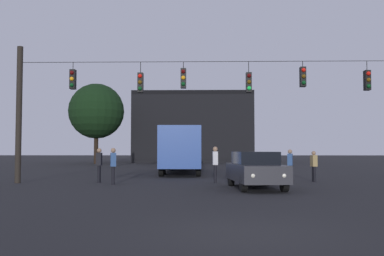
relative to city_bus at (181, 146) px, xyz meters
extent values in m
plane|color=black|center=(2.18, 2.94, -1.87)|extent=(168.00, 168.00, 0.00)
cylinder|color=black|center=(-7.43, -9.35, 1.44)|extent=(0.28, 0.28, 6.62)
cylinder|color=black|center=(2.18, -9.35, 3.97)|extent=(19.21, 0.02, 0.02)
cylinder|color=black|center=(-4.82, -9.35, 3.78)|extent=(0.03, 0.03, 0.35)
cube|color=black|center=(-4.82, -9.35, 3.13)|extent=(0.26, 0.32, 0.95)
sphere|color=#510A0A|center=(-4.82, -9.53, 3.43)|extent=(0.20, 0.20, 0.20)
sphere|color=orange|center=(-4.82, -9.53, 3.13)|extent=(0.20, 0.20, 0.20)
sphere|color=#0C4219|center=(-4.82, -9.53, 2.83)|extent=(0.20, 0.20, 0.20)
cylinder|color=black|center=(-1.54, -9.35, 3.70)|extent=(0.03, 0.03, 0.53)
cube|color=black|center=(-1.54, -9.35, 2.96)|extent=(0.26, 0.32, 0.95)
sphere|color=red|center=(-1.54, -9.53, 3.26)|extent=(0.20, 0.20, 0.20)
sphere|color=#5B3D0C|center=(-1.54, -9.53, 2.96)|extent=(0.20, 0.20, 0.20)
sphere|color=#0C4219|center=(-1.54, -9.53, 2.66)|extent=(0.20, 0.20, 0.20)
cylinder|color=black|center=(0.53, -9.35, 3.80)|extent=(0.03, 0.03, 0.32)
cube|color=black|center=(0.53, -9.35, 3.17)|extent=(0.26, 0.32, 0.95)
sphere|color=#510A0A|center=(0.53, -9.53, 3.47)|extent=(0.20, 0.20, 0.20)
sphere|color=orange|center=(0.53, -9.53, 3.17)|extent=(0.20, 0.20, 0.20)
sphere|color=#0C4219|center=(0.53, -9.53, 2.87)|extent=(0.20, 0.20, 0.20)
cylinder|color=black|center=(3.66, -9.35, 3.69)|extent=(0.03, 0.03, 0.53)
cube|color=black|center=(3.66, -9.35, 2.95)|extent=(0.26, 0.32, 0.95)
sphere|color=#510A0A|center=(3.66, -9.53, 3.25)|extent=(0.20, 0.20, 0.20)
sphere|color=#5B3D0C|center=(3.66, -9.53, 2.95)|extent=(0.20, 0.20, 0.20)
sphere|color=#1EE04C|center=(3.66, -9.53, 2.65)|extent=(0.20, 0.20, 0.20)
cylinder|color=black|center=(6.25, -9.35, 3.82)|extent=(0.03, 0.03, 0.27)
cube|color=black|center=(6.25, -9.35, 3.21)|extent=(0.26, 0.32, 0.95)
sphere|color=red|center=(6.25, -9.53, 3.51)|extent=(0.20, 0.20, 0.20)
sphere|color=#5B3D0C|center=(6.25, -9.53, 3.21)|extent=(0.20, 0.20, 0.20)
sphere|color=#0C4219|center=(6.25, -9.53, 2.91)|extent=(0.20, 0.20, 0.20)
cylinder|color=black|center=(9.29, -9.35, 3.73)|extent=(0.03, 0.03, 0.45)
cube|color=black|center=(9.29, -9.35, 3.03)|extent=(0.26, 0.32, 0.95)
sphere|color=red|center=(9.29, -9.53, 3.33)|extent=(0.20, 0.20, 0.20)
sphere|color=#5B3D0C|center=(9.29, -9.53, 3.03)|extent=(0.20, 0.20, 0.20)
sphere|color=#0C4219|center=(9.29, -9.53, 2.73)|extent=(0.20, 0.20, 0.20)
cube|color=navy|center=(0.00, 0.01, -0.12)|extent=(2.77, 11.06, 2.50)
cube|color=black|center=(0.00, 0.01, 0.49)|extent=(2.80, 10.40, 0.70)
cylinder|color=black|center=(-1.21, 3.94, -1.37)|extent=(0.30, 1.01, 1.00)
cylinder|color=black|center=(1.01, 3.99, -1.37)|extent=(0.30, 1.01, 1.00)
cylinder|color=black|center=(-1.06, -2.22, -1.37)|extent=(0.30, 1.01, 1.00)
cylinder|color=black|center=(1.16, -2.16, -1.37)|extent=(0.30, 1.01, 1.00)
cylinder|color=black|center=(-1.01, -4.20, -1.37)|extent=(0.30, 1.01, 1.00)
cylinder|color=black|center=(1.21, -4.14, -1.37)|extent=(0.30, 1.01, 1.00)
cube|color=beige|center=(-0.08, 3.31, 0.49)|extent=(2.58, 0.86, 0.56)
cube|color=beige|center=(0.07, -2.74, 0.49)|extent=(2.58, 0.86, 0.56)
cube|color=#2D2D33|center=(3.63, -12.02, -1.21)|extent=(2.21, 4.45, 0.68)
cube|color=black|center=(3.62, -11.87, -0.61)|extent=(1.80, 2.46, 0.52)
cylinder|color=black|center=(4.56, -13.35, -1.55)|extent=(0.28, 0.66, 0.64)
cylinder|color=black|center=(2.98, -13.50, -1.55)|extent=(0.28, 0.66, 0.64)
cylinder|color=black|center=(4.28, -10.53, -1.55)|extent=(0.28, 0.66, 0.64)
cylinder|color=black|center=(2.71, -10.68, -1.55)|extent=(0.28, 0.66, 0.64)
sphere|color=white|center=(4.41, -14.05, -1.21)|extent=(0.18, 0.18, 0.18)
sphere|color=white|center=(3.26, -14.16, -1.21)|extent=(0.18, 0.18, 0.18)
cube|color=#99999E|center=(-1.13, 10.32, -1.21)|extent=(2.22, 4.46, 0.68)
cube|color=black|center=(-1.11, 10.17, -0.61)|extent=(1.81, 2.47, 0.52)
cylinder|color=black|center=(-2.05, 11.65, -1.55)|extent=(0.28, 0.66, 0.64)
cylinder|color=black|center=(-0.48, 11.81, -1.55)|extent=(0.28, 0.66, 0.64)
cylinder|color=black|center=(-1.77, 8.83, -1.55)|extent=(0.28, 0.66, 0.64)
cylinder|color=black|center=(-0.20, 8.98, -1.55)|extent=(0.28, 0.66, 0.64)
sphere|color=white|center=(-1.91, 12.35, -1.21)|extent=(0.18, 0.18, 0.18)
sphere|color=white|center=(-0.76, 12.46, -1.21)|extent=(0.18, 0.18, 0.18)
cylinder|color=black|center=(-2.64, -10.22, -1.45)|extent=(0.14, 0.14, 0.83)
cylinder|color=black|center=(-2.69, -10.07, -1.45)|extent=(0.14, 0.14, 0.83)
cube|color=#2D4C7F|center=(-2.67, -10.15, -0.72)|extent=(0.33, 0.41, 0.62)
sphere|color=#8C6B51|center=(-2.67, -10.15, -0.30)|extent=(0.23, 0.23, 0.23)
cylinder|color=black|center=(-3.62, -8.80, -1.45)|extent=(0.14, 0.14, 0.83)
cylinder|color=black|center=(-3.61, -8.96, -1.45)|extent=(0.14, 0.14, 0.83)
cube|color=black|center=(-3.62, -8.88, -0.73)|extent=(0.25, 0.37, 0.62)
sphere|color=#8C6B51|center=(-3.62, -8.88, -0.30)|extent=(0.22, 0.22, 0.22)
cylinder|color=black|center=(7.03, -8.24, -1.49)|extent=(0.14, 0.14, 0.76)
cylinder|color=black|center=(7.01, -8.08, -1.49)|extent=(0.14, 0.14, 0.76)
cube|color=#997F4C|center=(7.02, -8.16, -0.82)|extent=(0.29, 0.39, 0.57)
sphere|color=#8C6B51|center=(7.02, -8.16, -0.43)|extent=(0.21, 0.21, 0.21)
cylinder|color=black|center=(2.06, -9.08, -1.43)|extent=(0.14, 0.14, 0.87)
cylinder|color=black|center=(2.06, -8.92, -1.43)|extent=(0.14, 0.14, 0.87)
cube|color=silver|center=(2.06, -9.00, -0.67)|extent=(0.26, 0.37, 0.65)
sphere|color=#8C6B51|center=(2.06, -9.00, -0.23)|extent=(0.23, 0.23, 0.23)
cylinder|color=black|center=(5.93, -7.73, -1.47)|extent=(0.14, 0.14, 0.80)
cylinder|color=black|center=(5.89, -7.88, -1.47)|extent=(0.14, 0.14, 0.80)
cube|color=#2D4C7F|center=(5.91, -7.80, -0.77)|extent=(0.33, 0.41, 0.60)
sphere|color=#8C6B51|center=(5.91, -7.80, -0.36)|extent=(0.22, 0.22, 0.22)
cube|color=black|center=(0.32, 27.16, 2.22)|extent=(14.65, 12.20, 8.17)
cube|color=black|center=(0.32, 27.16, 6.56)|extent=(14.65, 12.20, 0.50)
cylinder|color=black|center=(-10.35, 17.87, 0.00)|extent=(0.47, 0.47, 3.73)
sphere|color=black|center=(-10.35, 17.87, 4.02)|extent=(6.15, 6.15, 6.15)
camera|label=1|loc=(1.41, -29.95, -0.25)|focal=40.43mm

